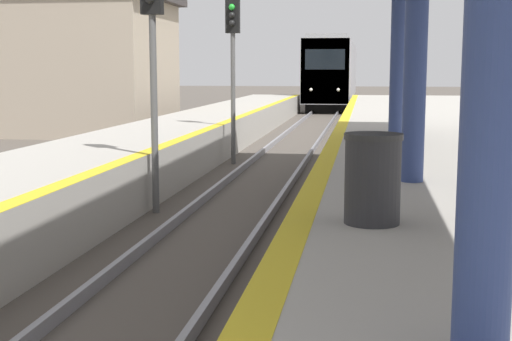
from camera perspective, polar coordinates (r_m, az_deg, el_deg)
name	(u,v)px	position (r m, az deg, el deg)	size (l,w,h in m)	color
train	(334,72)	(49.76, 6.24, 7.82)	(2.69, 21.31, 4.42)	black
signal_mid	(152,38)	(12.46, -8.28, 10.44)	(0.36, 0.31, 4.33)	#595959
signal_far	(233,49)	(18.83, -1.87, 9.73)	(0.36, 0.31, 4.33)	#595959
trash_bin	(373,178)	(7.05, 9.31, -0.63)	(0.57, 0.57, 0.89)	#262628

